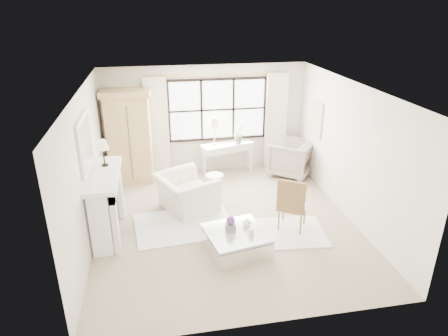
{
  "coord_description": "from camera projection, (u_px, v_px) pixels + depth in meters",
  "views": [
    {
      "loc": [
        -1.27,
        -6.8,
        4.12
      ],
      "look_at": [
        0.0,
        0.2,
        1.1
      ],
      "focal_mm": 32.0,
      "sensor_mm": 36.0,
      "label": 1
    }
  ],
  "objects": [
    {
      "name": "floor",
      "position": [
        226.0,
        223.0,
        7.98
      ],
      "size": [
        5.5,
        5.5,
        0.0
      ],
      "primitive_type": "plane",
      "color": "tan",
      "rests_on": "ground"
    },
    {
      "name": "ceiling",
      "position": [
        226.0,
        88.0,
        6.93
      ],
      "size": [
        5.5,
        5.5,
        0.0
      ],
      "primitive_type": "plane",
      "rotation": [
        3.14,
        0.0,
        0.0
      ],
      "color": "white",
      "rests_on": "ground"
    },
    {
      "name": "wall_back",
      "position": [
        206.0,
        120.0,
        9.94
      ],
      "size": [
        5.0,
        0.0,
        5.0
      ],
      "primitive_type": "plane",
      "rotation": [
        1.57,
        0.0,
        0.0
      ],
      "color": "beige",
      "rests_on": "ground"
    },
    {
      "name": "wall_front",
      "position": [
        266.0,
        241.0,
        4.96
      ],
      "size": [
        5.0,
        0.0,
        5.0
      ],
      "primitive_type": "plane",
      "rotation": [
        -1.57,
        0.0,
        0.0
      ],
      "color": "beige",
      "rests_on": "ground"
    },
    {
      "name": "wall_left",
      "position": [
        87.0,
        169.0,
        7.04
      ],
      "size": [
        0.0,
        5.5,
        5.5
      ],
      "primitive_type": "plane",
      "rotation": [
        1.57,
        0.0,
        1.57
      ],
      "color": "beige",
      "rests_on": "ground"
    },
    {
      "name": "wall_right",
      "position": [
        350.0,
        152.0,
        7.87
      ],
      "size": [
        0.0,
        5.5,
        5.5
      ],
      "primitive_type": "plane",
      "rotation": [
        1.57,
        0.0,
        -1.57
      ],
      "color": "white",
      "rests_on": "ground"
    },
    {
      "name": "window_pane",
      "position": [
        218.0,
        110.0,
        9.88
      ],
      "size": [
        2.4,
        0.02,
        1.5
      ],
      "primitive_type": "cube",
      "color": "white",
      "rests_on": "wall_back"
    },
    {
      "name": "window_frame",
      "position": [
        218.0,
        110.0,
        9.87
      ],
      "size": [
        2.5,
        0.04,
        1.5
      ],
      "primitive_type": null,
      "color": "black",
      "rests_on": "wall_back"
    },
    {
      "name": "curtain_rod",
      "position": [
        218.0,
        75.0,
        9.48
      ],
      "size": [
        3.3,
        0.04,
        0.04
      ],
      "primitive_type": "cylinder",
      "rotation": [
        0.0,
        1.57,
        0.0
      ],
      "color": "#C09042",
      "rests_on": "wall_back"
    },
    {
      "name": "curtain_left",
      "position": [
        157.0,
        128.0,
        9.7
      ],
      "size": [
        0.55,
        0.1,
        2.47
      ],
      "primitive_type": "cube",
      "color": "silver",
      "rests_on": "ground"
    },
    {
      "name": "curtain_right",
      "position": [
        276.0,
        122.0,
        10.2
      ],
      "size": [
        0.55,
        0.1,
        2.47
      ],
      "primitive_type": "cube",
      "color": "white",
      "rests_on": "ground"
    },
    {
      "name": "fireplace",
      "position": [
        105.0,
        204.0,
        7.35
      ],
      "size": [
        0.58,
        1.66,
        1.26
      ],
      "color": "white",
      "rests_on": "ground"
    },
    {
      "name": "mirror_frame",
      "position": [
        85.0,
        143.0,
        6.85
      ],
      "size": [
        0.05,
        1.15,
        0.95
      ],
      "primitive_type": "cube",
      "color": "white",
      "rests_on": "wall_left"
    },
    {
      "name": "mirror_glass",
      "position": [
        87.0,
        143.0,
        6.86
      ],
      "size": [
        0.02,
        1.0,
        0.8
      ],
      "primitive_type": "cube",
      "color": "silver",
      "rests_on": "wall_left"
    },
    {
      "name": "art_frame",
      "position": [
        316.0,
        119.0,
        9.32
      ],
      "size": [
        0.04,
        0.62,
        0.82
      ],
      "primitive_type": "cube",
      "color": "silver",
      "rests_on": "wall_right"
    },
    {
      "name": "art_canvas",
      "position": [
        315.0,
        119.0,
        9.32
      ],
      "size": [
        0.01,
        0.52,
        0.72
      ],
      "primitive_type": "cube",
      "color": "beige",
      "rests_on": "wall_right"
    },
    {
      "name": "mantel_lamp",
      "position": [
        102.0,
        146.0,
        7.27
      ],
      "size": [
        0.22,
        0.22,
        0.51
      ],
      "color": "black",
      "rests_on": "fireplace"
    },
    {
      "name": "armoire",
      "position": [
        130.0,
        136.0,
        9.43
      ],
      "size": [
        1.18,
        0.81,
        2.24
      ],
      "rotation": [
        0.0,
        0.0,
        -0.1
      ],
      "color": "tan",
      "rests_on": "floor"
    },
    {
      "name": "console_table",
      "position": [
        227.0,
        158.0,
        10.12
      ],
      "size": [
        1.37,
        0.8,
        0.8
      ],
      "rotation": [
        0.0,
        0.0,
        0.29
      ],
      "color": "white",
      "rests_on": "floor"
    },
    {
      "name": "console_lamp",
      "position": [
        214.0,
        123.0,
        9.7
      ],
      "size": [
        0.28,
        0.28,
        0.69
      ],
      "color": "#B47F3E",
      "rests_on": "console_table"
    },
    {
      "name": "orchid_plant",
      "position": [
        239.0,
        133.0,
        9.89
      ],
      "size": [
        0.36,
        0.35,
        0.51
      ],
      "primitive_type": "imported",
      "rotation": [
        0.0,
        0.0,
        0.62
      ],
      "color": "#627A51",
      "rests_on": "console_table"
    },
    {
      "name": "side_table",
      "position": [
        215.0,
        182.0,
        8.97
      ],
      "size": [
        0.4,
        0.4,
        0.51
      ],
      "color": "white",
      "rests_on": "floor"
    },
    {
      "name": "rug_left",
      "position": [
        184.0,
        225.0,
        7.86
      ],
      "size": [
        2.0,
        1.49,
        0.03
      ],
      "primitive_type": "cube",
      "rotation": [
        0.0,
        0.0,
        0.09
      ],
      "color": "white",
      "rests_on": "floor"
    },
    {
      "name": "rug_right",
      "position": [
        285.0,
        233.0,
        7.61
      ],
      "size": [
        1.6,
        1.26,
        0.03
      ],
      "primitive_type": "cube",
      "rotation": [
        0.0,
        0.0,
        -0.09
      ],
      "color": "white",
      "rests_on": "floor"
    },
    {
      "name": "club_armchair",
      "position": [
        186.0,
        193.0,
        8.33
      ],
      "size": [
        1.43,
        1.51,
        0.77
      ],
      "primitive_type": "imported",
      "rotation": [
        0.0,
        0.0,
        1.99
      ],
      "color": "white",
      "rests_on": "floor"
    },
    {
      "name": "wingback_chair",
      "position": [
        291.0,
        158.0,
        10.01
      ],
      "size": [
        1.37,
        1.37,
        0.9
      ],
      "primitive_type": "imported",
      "rotation": [
        0.0,
        0.0,
        -2.26
      ],
      "color": "#A5978B",
      "rests_on": "floor"
    },
    {
      "name": "french_chair",
      "position": [
        292.0,
        215.0,
        7.65
      ],
      "size": [
        0.66,
        0.66,
        1.08
      ],
      "rotation": [
        0.0,
        0.0,
        2.6
      ],
      "color": "olive",
      "rests_on": "floor"
    },
    {
      "name": "coffee_table",
      "position": [
        236.0,
        242.0,
        7.03
      ],
      "size": [
        1.17,
        1.17,
        0.38
      ],
      "rotation": [
        0.0,
        0.0,
        0.19
      ],
      "color": "white",
      "rests_on": "floor"
    },
    {
      "name": "planter_box",
      "position": [
        231.0,
        227.0,
        6.97
      ],
      "size": [
        0.17,
        0.17,
        0.12
      ],
      "primitive_type": "cube",
      "rotation": [
        0.0,
        0.0,
        -0.02
      ],
      "color": "slate",
      "rests_on": "coffee_table"
    },
    {
      "name": "planter_flowers",
      "position": [
        231.0,
        221.0,
        6.92
      ],
      "size": [
        0.15,
        0.15,
        0.15
      ],
      "primitive_type": "sphere",
      "color": "#5A317B",
      "rests_on": "planter_box"
    },
    {
      "name": "pillar_candle",
      "position": [
        251.0,
        232.0,
        6.84
      ],
      "size": [
        0.1,
        0.1,
        0.12
      ],
      "primitive_type": "cylinder",
      "color": "silver",
      "rests_on": "coffee_table"
    },
    {
      "name": "coffee_vase",
      "position": [
        247.0,
        222.0,
        7.09
      ],
      "size": [
        0.16,
        0.16,
        0.17
      ],
      "primitive_type": "imported",
      "rotation": [
        0.0,
        0.0,
        -0.03
      ],
      "color": "white",
      "rests_on": "coffee_table"
    }
  ]
}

